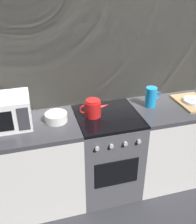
# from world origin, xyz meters

# --- Properties ---
(ground_plane) EXTENTS (8.00, 8.00, 0.00)m
(ground_plane) POSITION_xyz_m (0.00, 0.00, 0.00)
(ground_plane) COLOR #2D2D33
(back_wall) EXTENTS (3.60, 0.05, 2.40)m
(back_wall) POSITION_xyz_m (0.00, 0.32, 1.20)
(back_wall) COLOR #B2AD9E
(back_wall) RESTS_ON ground_plane
(counter_left) EXTENTS (1.20, 0.60, 0.90)m
(counter_left) POSITION_xyz_m (-0.90, 0.00, 0.45)
(counter_left) COLOR silver
(counter_left) RESTS_ON ground_plane
(stove_unit) EXTENTS (0.60, 0.63, 0.90)m
(stove_unit) POSITION_xyz_m (-0.00, -0.00, 0.45)
(stove_unit) COLOR #4C4C51
(stove_unit) RESTS_ON ground_plane
(counter_right) EXTENTS (1.20, 0.60, 0.90)m
(counter_right) POSITION_xyz_m (0.90, 0.00, 0.45)
(counter_right) COLOR silver
(counter_right) RESTS_ON ground_plane
(microwave) EXTENTS (0.46, 0.35, 0.27)m
(microwave) POSITION_xyz_m (-0.92, 0.07, 1.04)
(microwave) COLOR white
(microwave) RESTS_ON counter_left
(kettle) EXTENTS (0.28, 0.15, 0.17)m
(kettle) POSITION_xyz_m (-0.14, 0.03, 0.98)
(kettle) COLOR red
(kettle) RESTS_ON stove_unit
(mixing_bowl) EXTENTS (0.20, 0.20, 0.08)m
(mixing_bowl) POSITION_xyz_m (-0.48, 0.02, 0.94)
(mixing_bowl) COLOR silver
(mixing_bowl) RESTS_ON counter_left
(pitcher) EXTENTS (0.16, 0.11, 0.20)m
(pitcher) POSITION_xyz_m (0.47, 0.07, 1.00)
(pitcher) COLOR #198CD8
(pitcher) RESTS_ON counter_right
(dish_pile) EXTENTS (0.30, 0.40, 0.06)m
(dish_pile) POSITION_xyz_m (0.92, 0.00, 0.92)
(dish_pile) COLOR tan
(dish_pile) RESTS_ON counter_right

